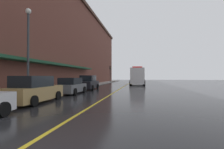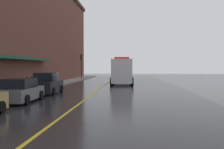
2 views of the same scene
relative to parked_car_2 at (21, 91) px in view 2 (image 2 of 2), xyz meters
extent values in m
plane|color=#232326|center=(3.98, 12.56, -0.74)|extent=(112.00, 112.00, 0.00)
cube|color=gray|center=(-2.22, 12.56, -0.67)|extent=(2.40, 70.00, 0.15)
cube|color=gold|center=(3.98, 12.56, -0.74)|extent=(0.16, 70.00, 0.01)
cube|color=#19472D|center=(-2.87, 3.56, 2.36)|extent=(1.20, 22.40, 0.24)
cylinder|color=black|center=(0.79, -4.27, -0.42)|extent=(0.23, 0.64, 0.64)
cube|color=#595B60|center=(0.00, 0.06, -0.18)|extent=(1.80, 4.33, 0.77)
cube|color=black|center=(0.00, -0.16, 0.52)|extent=(1.60, 2.39, 0.63)
cylinder|color=black|center=(-0.90, 1.38, -0.42)|extent=(0.23, 0.64, 0.64)
cylinder|color=black|center=(0.87, 1.41, -0.42)|extent=(0.23, 0.64, 0.64)
cylinder|color=black|center=(0.90, -1.27, -0.42)|extent=(0.23, 0.64, 0.64)
cube|color=black|center=(0.05, 5.61, -0.11)|extent=(1.84, 4.61, 0.91)
cube|color=black|center=(0.05, 5.38, 0.72)|extent=(1.62, 2.55, 0.75)
cylinder|color=black|center=(-0.86, 7.00, -0.42)|extent=(0.24, 0.65, 0.64)
cylinder|color=black|center=(0.88, 7.04, -0.42)|extent=(0.24, 0.65, 0.64)
cylinder|color=black|center=(-0.79, 4.17, -0.42)|extent=(0.24, 0.65, 0.64)
cylinder|color=black|center=(0.95, 4.22, -0.42)|extent=(0.24, 0.65, 0.64)
cube|color=silver|center=(6.15, 15.76, 1.04)|extent=(2.60, 2.24, 2.97)
cube|color=silver|center=(6.07, 19.84, 0.92)|extent=(2.66, 5.38, 2.73)
cube|color=red|center=(6.15, 15.76, 2.64)|extent=(1.80, 0.63, 0.24)
cylinder|color=black|center=(7.44, 15.87, -0.24)|extent=(0.32, 1.01, 1.00)
cylinder|color=black|center=(4.85, 15.82, -0.24)|extent=(0.32, 1.01, 1.00)
cylinder|color=black|center=(7.37, 19.20, -0.24)|extent=(0.32, 1.01, 1.00)
cylinder|color=black|center=(4.78, 19.15, -0.24)|extent=(0.32, 1.01, 1.00)
cylinder|color=black|center=(7.33, 21.35, -0.24)|extent=(0.32, 1.01, 1.00)
cylinder|color=black|center=(4.74, 21.30, -0.24)|extent=(0.32, 1.01, 1.00)
cylinder|color=#4C4C51|center=(-1.37, 4.62, -0.07)|extent=(0.07, 0.07, 1.05)
cube|color=black|center=(-1.37, 4.62, 0.60)|extent=(0.14, 0.18, 0.28)
cylinder|color=#4C4C51|center=(-1.37, 5.68, -0.07)|extent=(0.07, 0.07, 1.05)
cube|color=black|center=(-1.37, 5.68, 0.60)|extent=(0.14, 0.18, 0.28)
cylinder|color=#232326|center=(-1.32, 29.04, 1.11)|extent=(0.14, 0.14, 3.40)
cube|color=black|center=(-1.32, 29.04, 3.26)|extent=(0.28, 0.36, 0.90)
sphere|color=red|center=(-1.16, 29.04, 3.56)|extent=(0.16, 0.16, 0.16)
sphere|color=gold|center=(-1.16, 29.04, 3.26)|extent=(0.16, 0.16, 0.16)
sphere|color=green|center=(-1.16, 29.04, 2.96)|extent=(0.16, 0.16, 0.16)
camera|label=1|loc=(6.78, -15.87, 0.98)|focal=27.30mm
camera|label=2|loc=(7.17, -17.04, 1.61)|focal=42.84mm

